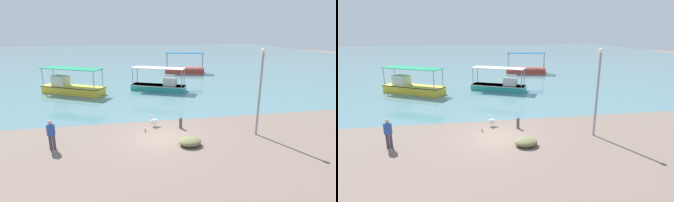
# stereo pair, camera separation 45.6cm
# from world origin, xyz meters

# --- Properties ---
(ground) EXTENTS (120.00, 120.00, 0.00)m
(ground) POSITION_xyz_m (0.00, 0.00, 0.00)
(ground) COLOR #776457
(harbor_water) EXTENTS (110.00, 90.00, 0.00)m
(harbor_water) POSITION_xyz_m (0.00, 48.00, 0.00)
(harbor_water) COLOR slate
(harbor_water) RESTS_ON ground
(fishing_boat_far_right) EXTENTS (6.01, 4.00, 2.48)m
(fishing_boat_far_right) POSITION_xyz_m (1.98, 12.48, 0.56)
(fishing_boat_far_right) COLOR teal
(fishing_boat_far_right) RESTS_ON harbor_water
(fishing_boat_outer) EXTENTS (6.67, 4.83, 2.63)m
(fishing_boat_outer) POSITION_xyz_m (-7.19, 12.87, 0.67)
(fishing_boat_outer) COLOR yellow
(fishing_boat_outer) RESTS_ON harbor_water
(fishing_boat_far_left) EXTENTS (6.17, 3.41, 2.99)m
(fishing_boat_far_left) POSITION_xyz_m (7.51, 23.55, 0.57)
(fishing_boat_far_left) COLOR #D1402F
(fishing_boat_far_left) RESTS_ON harbor_water
(pelican) EXTENTS (0.80, 0.29, 0.80)m
(pelican) POSITION_xyz_m (-0.10, 1.98, 0.38)
(pelican) COLOR #E0997A
(pelican) RESTS_ON ground
(lamp_post) EXTENTS (0.28, 0.28, 5.40)m
(lamp_post) POSITION_xyz_m (6.04, -0.66, 3.05)
(lamp_post) COLOR gray
(lamp_post) RESTS_ON ground
(mooring_bollard) EXTENTS (0.21, 0.21, 0.76)m
(mooring_bollard) POSITION_xyz_m (1.60, 1.25, 0.41)
(mooring_bollard) COLOR #47474C
(mooring_bollard) RESTS_ON ground
(fisherman_standing) EXTENTS (0.42, 0.26, 1.69)m
(fisherman_standing) POSITION_xyz_m (-6.11, -0.52, 0.91)
(fisherman_standing) COLOR #3E394D
(fisherman_standing) RESTS_ON ground
(net_pile) EXTENTS (1.31, 1.11, 0.45)m
(net_pile) POSITION_xyz_m (1.50, -1.47, 0.22)
(net_pile) COLOR olive
(net_pile) RESTS_ON ground
(glass_bottle) EXTENTS (0.07, 0.07, 0.27)m
(glass_bottle) POSITION_xyz_m (-0.81, 1.00, 0.11)
(glass_bottle) COLOR #3F7F4C
(glass_bottle) RESTS_ON ground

